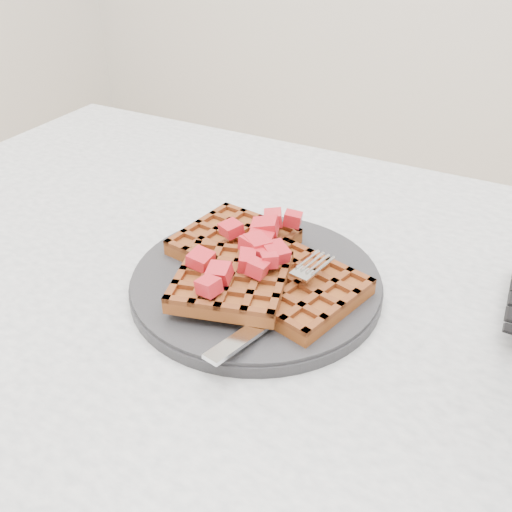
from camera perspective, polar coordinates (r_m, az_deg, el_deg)
The scene contains 5 objects.
table at distance 0.62m, azimuth 3.35°, elevation -14.54°, with size 1.20×0.80×0.75m.
plate at distance 0.58m, azimuth 0.00°, elevation -2.64°, with size 0.25×0.25×0.02m, color #242427.
waffles at distance 0.57m, azimuth -0.17°, elevation -1.27°, with size 0.22×0.20×0.03m.
strawberry_pile at distance 0.55m, azimuth 0.00°, elevation 1.21°, with size 0.15×0.15×0.02m, color #A0000D, non-canonical shape.
fork at distance 0.52m, azimuth 2.59°, elevation -5.07°, with size 0.02×0.18×0.02m, color silver, non-canonical shape.
Camera 1 is at (0.16, -0.39, 1.10)m, focal length 40.00 mm.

